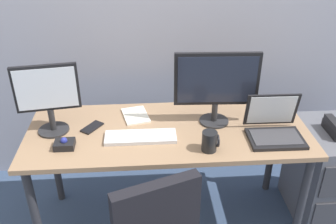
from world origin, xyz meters
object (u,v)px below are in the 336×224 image
(laptop, at_px, (274,128))
(monitor_side, at_px, (48,95))
(cell_phone, at_px, (92,127))
(keyboard, at_px, (141,137))
(file_cabinet, at_px, (328,173))
(coffee_mug, at_px, (210,141))
(paper_notepad, at_px, (136,115))
(trackball_mouse, at_px, (64,144))
(monitor_main, at_px, (217,83))

(laptop, bearing_deg, monitor_side, 173.71)
(laptop, xyz_separation_m, cell_phone, (-1.06, 0.16, -0.05))
(monitor_side, xyz_separation_m, laptop, (1.29, -0.14, -0.19))
(keyboard, bearing_deg, cell_phone, 155.08)
(file_cabinet, bearing_deg, keyboard, -175.06)
(file_cabinet, height_order, cell_phone, cell_phone)
(monitor_side, bearing_deg, file_cabinet, -0.38)
(monitor_side, distance_m, coffee_mug, 0.95)
(monitor_side, distance_m, paper_notepad, 0.56)
(monitor_side, height_order, laptop, monitor_side)
(keyboard, xyz_separation_m, trackball_mouse, (-0.42, -0.06, 0.01))
(keyboard, relative_size, trackball_mouse, 3.74)
(keyboard, xyz_separation_m, laptop, (0.77, -0.02, 0.04))
(keyboard, bearing_deg, file_cabinet, 4.94)
(keyboard, bearing_deg, paper_notepad, 96.77)
(trackball_mouse, xyz_separation_m, coffee_mug, (0.80, -0.08, 0.03))
(laptop, xyz_separation_m, coffee_mug, (-0.39, -0.12, 0.00))
(keyboard, distance_m, paper_notepad, 0.26)
(monitor_side, height_order, keyboard, monitor_side)
(monitor_side, distance_m, keyboard, 0.58)
(paper_notepad, bearing_deg, coffee_mug, -44.25)
(laptop, relative_size, coffee_mug, 2.71)
(coffee_mug, relative_size, cell_phone, 0.81)
(cell_phone, bearing_deg, monitor_side, -140.72)
(file_cabinet, distance_m, paper_notepad, 1.36)
(keyboard, height_order, coffee_mug, coffee_mug)
(monitor_side, distance_m, trackball_mouse, 0.30)
(monitor_main, bearing_deg, coffee_mug, -104.82)
(keyboard, xyz_separation_m, cell_phone, (-0.29, 0.14, -0.01))
(coffee_mug, bearing_deg, paper_notepad, 135.75)
(trackball_mouse, bearing_deg, cell_phone, 56.27)
(coffee_mug, bearing_deg, cell_phone, 157.67)
(keyboard, bearing_deg, monitor_main, 18.84)
(monitor_side, relative_size, keyboard, 1.02)
(file_cabinet, xyz_separation_m, laptop, (-0.48, -0.13, 0.47))
(file_cabinet, bearing_deg, laptop, -164.89)
(keyboard, bearing_deg, coffee_mug, -20.25)
(monitor_main, xyz_separation_m, laptop, (0.32, -0.18, -0.21))
(paper_notepad, distance_m, cell_phone, 0.29)
(trackball_mouse, relative_size, paper_notepad, 0.53)
(coffee_mug, bearing_deg, trackball_mouse, 174.24)
(file_cabinet, distance_m, laptop, 0.68)
(cell_phone, bearing_deg, keyboard, 10.42)
(laptop, distance_m, paper_notepad, 0.85)
(monitor_main, bearing_deg, trackball_mouse, -166.29)
(paper_notepad, bearing_deg, keyboard, -83.23)
(monitor_side, relative_size, trackball_mouse, 3.83)
(file_cabinet, distance_m, cell_phone, 1.60)
(monitor_side, xyz_separation_m, paper_notepad, (0.48, 0.14, -0.24))
(trackball_mouse, bearing_deg, paper_notepad, 39.02)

